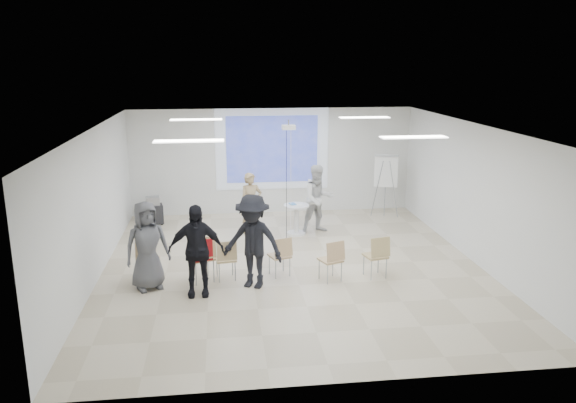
{
  "coord_description": "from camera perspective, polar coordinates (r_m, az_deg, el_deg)",
  "views": [
    {
      "loc": [
        -1.48,
        -11.23,
        4.34
      ],
      "look_at": [
        0.0,
        0.8,
        1.25
      ],
      "focal_mm": 35.0,
      "sensor_mm": 36.0,
      "label": 1
    }
  ],
  "objects": [
    {
      "name": "chair_far_left",
      "position": [
        11.51,
        -14.1,
        -5.58
      ],
      "size": [
        0.43,
        0.46,
        0.86
      ],
      "rotation": [
        0.0,
        0.0,
        -0.06
      ],
      "color": "tan",
      "rests_on": "floor"
    },
    {
      "name": "projection_image",
      "position": [
        15.97,
        -1.61,
        5.33
      ],
      "size": [
        2.6,
        0.01,
        1.9
      ],
      "primitive_type": "cube",
      "color": "#3646B7",
      "rests_on": "wall_back"
    },
    {
      "name": "chair_left_inner",
      "position": [
        11.33,
        -6.3,
        -5.59
      ],
      "size": [
        0.45,
        0.48,
        0.85
      ],
      "rotation": [
        0.0,
        0.0,
        0.15
      ],
      "color": "tan",
      "rests_on": "floor"
    },
    {
      "name": "wall_right",
      "position": [
        12.84,
        18.71,
        0.75
      ],
      "size": [
        0.1,
        9.0,
        3.0
      ],
      "primitive_type": "cube",
      "color": "silver",
      "rests_on": "floor"
    },
    {
      "name": "chair_right_inner",
      "position": [
        11.24,
        4.54,
        -5.68
      ],
      "size": [
        0.53,
        0.55,
        0.86
      ],
      "rotation": [
        0.0,
        0.0,
        0.36
      ],
      "color": "tan",
      "rests_on": "floor"
    },
    {
      "name": "audience_outer",
      "position": [
        11.07,
        -14.16,
        -3.86
      ],
      "size": [
        1.12,
        0.94,
        1.95
      ],
      "primitive_type": "imported",
      "rotation": [
        0.0,
        0.0,
        0.39
      ],
      "color": "#58585D",
      "rests_on": "floor"
    },
    {
      "name": "projection_halo",
      "position": [
        15.98,
        -1.62,
        5.33
      ],
      "size": [
        3.2,
        0.01,
        2.3
      ],
      "primitive_type": "cube",
      "color": "silver",
      "rests_on": "wall_back"
    },
    {
      "name": "controller_right",
      "position": [
        14.43,
        2.24,
        2.15
      ],
      "size": [
        0.07,
        0.14,
        0.04
      ],
      "primitive_type": "cube",
      "rotation": [
        0.0,
        0.0,
        0.24
      ],
      "color": "white",
      "rests_on": "player_right"
    },
    {
      "name": "player_right",
      "position": [
        14.29,
        3.1,
        0.63
      ],
      "size": [
        1.08,
        0.94,
        1.94
      ],
      "primitive_type": "imported",
      "rotation": [
        0.0,
        0.0,
        0.24
      ],
      "color": "silver",
      "rests_on": "floor"
    },
    {
      "name": "chair_right_far",
      "position": [
        11.51,
        9.06,
        -5.22
      ],
      "size": [
        0.5,
        0.53,
        0.89
      ],
      "rotation": [
        0.0,
        0.0,
        0.22
      ],
      "color": "tan",
      "rests_on": "floor"
    },
    {
      "name": "chair_center",
      "position": [
        11.46,
        -0.72,
        -5.29
      ],
      "size": [
        0.51,
        0.53,
        0.84
      ],
      "rotation": [
        0.0,
        0.0,
        0.33
      ],
      "color": "tan",
      "rests_on": "floor"
    },
    {
      "name": "laptop",
      "position": [
        11.43,
        -6.35,
        -5.66
      ],
      "size": [
        0.34,
        0.27,
        0.02
      ],
      "primitive_type": "imported",
      "rotation": [
        0.0,
        0.0,
        3.29
      ],
      "color": "black",
      "rests_on": "chair_left_inner"
    },
    {
      "name": "ceiling",
      "position": [
        11.4,
        0.49,
        7.8
      ],
      "size": [
        8.0,
        9.0,
        0.1
      ],
      "primitive_type": "cube",
      "color": "white",
      "rests_on": "wall_back"
    },
    {
      "name": "flipchart_easel",
      "position": [
        15.82,
        9.93,
        3.02
      ],
      "size": [
        0.74,
        0.58,
        1.77
      ],
      "rotation": [
        0.0,
        0.0,
        -0.29
      ],
      "color": "gray",
      "rests_on": "floor"
    },
    {
      "name": "fluor_panel_sw",
      "position": [
        9.84,
        -10.03,
        6.08
      ],
      "size": [
        1.2,
        0.3,
        0.02
      ],
      "primitive_type": "cube",
      "color": "white",
      "rests_on": "ceiling"
    },
    {
      "name": "player_left",
      "position": [
        14.19,
        -3.77,
        0.21
      ],
      "size": [
        0.75,
        0.61,
        1.78
      ],
      "primitive_type": "imported",
      "rotation": [
        0.0,
        0.0,
        0.3
      ],
      "color": "tan",
      "rests_on": "floor"
    },
    {
      "name": "wall_back",
      "position": [
        16.1,
        -1.63,
        4.14
      ],
      "size": [
        8.0,
        0.1,
        3.0
      ],
      "primitive_type": "cube",
      "color": "silver",
      "rests_on": "floor"
    },
    {
      "name": "audience_left",
      "position": [
        10.57,
        -9.35,
        -4.26
      ],
      "size": [
        1.19,
        0.72,
        2.02
      ],
      "primitive_type": "imported",
      "rotation": [
        0.0,
        0.0,
        -0.02
      ],
      "color": "black",
      "rests_on": "floor"
    },
    {
      "name": "red_jacket",
      "position": [
        11.09,
        -8.85,
        -4.94
      ],
      "size": [
        0.47,
        0.25,
        0.44
      ],
      "primitive_type": "cube",
      "rotation": [
        0.0,
        0.0,
        0.34
      ],
      "color": "#B21519",
      "rests_on": "chair_left_mid"
    },
    {
      "name": "chair_left_mid",
      "position": [
        11.26,
        -8.66,
        -5.39
      ],
      "size": [
        0.59,
        0.62,
        0.98
      ],
      "rotation": [
        0.0,
        0.0,
        0.34
      ],
      "color": "tan",
      "rests_on": "floor"
    },
    {
      "name": "ceiling_projector",
      "position": [
        12.93,
        0.06,
        6.96
      ],
      "size": [
        0.3,
        0.25,
        3.0
      ],
      "color": "white",
      "rests_on": "ceiling"
    },
    {
      "name": "pedestal_table",
      "position": [
        14.2,
        0.86,
        -1.63
      ],
      "size": [
        0.74,
        0.74,
        0.8
      ],
      "rotation": [
        0.0,
        0.0,
        0.16
      ],
      "color": "white",
      "rests_on": "floor"
    },
    {
      "name": "audience_mid",
      "position": [
        10.8,
        -3.6,
        -3.46
      ],
      "size": [
        1.55,
        1.26,
        2.1
      ],
      "primitive_type": "imported",
      "rotation": [
        0.0,
        0.0,
        -0.45
      ],
      "color": "black",
      "rests_on": "floor"
    },
    {
      "name": "fluor_panel_se",
      "position": [
        10.42,
        12.63,
        6.4
      ],
      "size": [
        1.2,
        0.3,
        0.02
      ],
      "primitive_type": "cube",
      "color": "white",
      "rests_on": "ceiling"
    },
    {
      "name": "av_cart",
      "position": [
        15.54,
        -13.52,
        -1.0
      ],
      "size": [
        0.57,
        0.49,
        0.75
      ],
      "rotation": [
        0.0,
        0.0,
        0.19
      ],
      "color": "black",
      "rests_on": "floor"
    },
    {
      "name": "fluor_panel_ne",
      "position": [
        13.75,
        7.77,
        8.45
      ],
      "size": [
        1.2,
        0.3,
        0.02
      ],
      "primitive_type": "cube",
      "color": "white",
      "rests_on": "ceiling"
    },
    {
      "name": "fluor_panel_nw",
      "position": [
        13.31,
        -9.31,
        8.21
      ],
      "size": [
        1.2,
        0.3,
        0.02
      ],
      "primitive_type": "cube",
      "color": "white",
      "rests_on": "ceiling"
    },
    {
      "name": "controller_left",
      "position": [
        14.38,
        -3.13,
        1.57
      ],
      "size": [
        0.08,
        0.13,
        0.04
      ],
      "primitive_type": "cube",
      "rotation": [
        0.0,
        0.0,
        0.3
      ],
      "color": "silver",
      "rests_on": "player_left"
    },
    {
      "name": "wall_left",
      "position": [
        11.87,
        -19.3,
        -0.37
      ],
      "size": [
        0.1,
        9.0,
        3.0
      ],
      "primitive_type": "cube",
      "color": "silver",
      "rests_on": "floor"
    },
    {
      "name": "floor",
      "position": [
        12.15,
        0.46,
        -6.88
      ],
      "size": [
        8.0,
        9.0,
        0.1
      ],
      "primitive_type": "cube",
      "color": "beige",
      "rests_on": "ground"
    }
  ]
}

